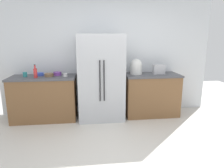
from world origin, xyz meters
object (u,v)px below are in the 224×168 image
refrigerator (101,77)px  toaster (159,69)px  rice_cooker (136,67)px  cup_b (25,74)px  bottle_a (35,73)px  cup_a (65,75)px  bowl_a (57,74)px  bowl_c (49,75)px  bowl_b (40,74)px

refrigerator → toaster: size_ratio=7.12×
rice_cooker → cup_b: (-2.34, -0.05, -0.11)m
refrigerator → bottle_a: (-1.31, -0.07, 0.14)m
refrigerator → cup_a: size_ratio=20.71×
toaster → bowl_a: bearing=177.7°
toaster → bottle_a: size_ratio=0.94×
rice_cooker → cup_a: rice_cooker is taller
cup_b → toaster: bearing=0.4°
rice_cooker → bowl_c: (-1.86, -0.08, -0.12)m
cup_a → bowl_a: 0.27m
toaster → bowl_b: size_ratio=1.58×
cup_a → bowl_b: cup_a is taller
rice_cooker → bowl_c: size_ratio=1.90×
refrigerator → cup_b: size_ratio=18.88×
refrigerator → cup_a: 0.74m
bottle_a → bowl_a: bottle_a is taller
toaster → refrigerator: bearing=-176.5°
rice_cooker → cup_b: rice_cooker is taller
bottle_a → cup_a: size_ratio=3.09×
cup_a → cup_b: cup_b is taller
toaster → bowl_b: (-2.58, 0.08, -0.07)m
bowl_a → bowl_c: size_ratio=0.95×
refrigerator → cup_a: (-0.73, -0.03, 0.07)m
refrigerator → rice_cooker: refrigerator is taller
toaster → bowl_a: 2.22m
bowl_a → bowl_c: (-0.15, -0.13, -0.00)m
toaster → cup_a: toaster is taller
toaster → bottle_a: (-2.61, -0.15, -0.00)m
bowl_a → cup_a: bearing=-45.8°
bowl_b → bowl_c: 0.25m
rice_cooker → bowl_b: rice_cooker is taller
cup_a → bowl_a: (-0.19, 0.20, -0.00)m
toaster → cup_a: bearing=-177.0°
rice_cooker → bowl_a: size_ratio=2.00×
refrigerator → bottle_a: 1.32m
toaster → bowl_b: toaster is taller
bottle_a → cup_a: bearing=4.3°
toaster → bowl_c: size_ratio=1.43×
toaster → rice_cooker: rice_cooker is taller
refrigerator → toaster: (1.30, 0.08, 0.14)m
bowl_b → cup_b: bearing=-159.5°
rice_cooker → bottle_a: (-2.10, -0.19, -0.06)m
bowl_c → cup_b: bearing=177.0°
cup_a → cup_b: size_ratio=0.91×
cup_b → bowl_c: 0.49m
bowl_a → cup_b: bearing=-170.5°
toaster → bowl_c: 2.37m
bottle_a → bowl_b: 0.25m
rice_cooker → cup_a: (-1.52, -0.14, -0.12)m
bottle_a → bowl_a: bearing=31.5°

